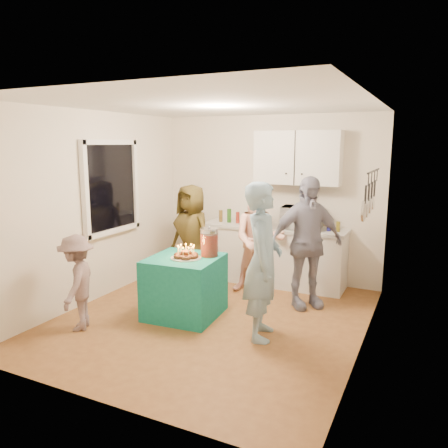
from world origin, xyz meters
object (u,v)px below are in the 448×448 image
at_px(counter, 273,256).
at_px(party_table, 185,286).
at_px(punch_jar, 209,243).
at_px(microwave, 302,218).
at_px(woman_back_left, 191,236).
at_px(child_near_left, 77,283).
at_px(woman_back_center, 259,240).
at_px(man_birthday, 263,261).
at_px(woman_back_right, 306,243).

bearing_deg(counter, party_table, -108.10).
height_order(counter, punch_jar, punch_jar).
height_order(microwave, woman_back_left, woman_back_left).
bearing_deg(child_near_left, woman_back_center, 119.14).
bearing_deg(man_birthday, counter, -0.08).
distance_m(punch_jar, woman_back_left, 1.19).
distance_m(microwave, man_birthday, 1.91).
distance_m(counter, woman_back_center, 0.61).
bearing_deg(woman_back_left, microwave, 39.63).
height_order(punch_jar, woman_back_right, woman_back_right).
bearing_deg(party_table, microwave, 60.03).
bearing_deg(counter, punch_jar, -101.50).
distance_m(counter, woman_back_right, 1.14).
distance_m(woman_back_right, child_near_left, 2.90).
bearing_deg(woman_back_right, woman_back_left, 134.95).
distance_m(counter, woman_back_left, 1.31).
distance_m(man_birthday, woman_back_left, 2.05).
distance_m(counter, party_table, 1.83).
xyz_separation_m(party_table, woman_back_left, (-0.52, 1.09, 0.40)).
bearing_deg(microwave, woman_back_right, -75.50).
height_order(microwave, woman_back_center, woman_back_center).
xyz_separation_m(party_table, punch_jar, (0.25, 0.20, 0.55)).
height_order(party_table, woman_back_left, woman_back_left).
bearing_deg(party_table, woman_back_left, 115.58).
height_order(party_table, man_birthday, man_birthday).
bearing_deg(party_table, child_near_left, -135.62).
height_order(counter, man_birthday, man_birthday).
bearing_deg(counter, microwave, 0.00).
relative_size(counter, woman_back_left, 1.41).
bearing_deg(woman_back_right, counter, 91.91).
xyz_separation_m(woman_back_center, woman_back_right, (0.77, -0.27, 0.09)).
xyz_separation_m(counter, woman_back_right, (0.72, -0.76, 0.45)).
bearing_deg(man_birthday, party_table, 66.02).
bearing_deg(counter, woman_back_right, -46.79).
relative_size(woman_back_left, child_near_left, 1.38).
distance_m(man_birthday, woman_back_center, 1.52).
bearing_deg(woman_back_right, party_table, 175.85).
xyz_separation_m(microwave, woman_back_left, (-1.52, -0.64, -0.29)).
xyz_separation_m(woman_back_right, child_near_left, (-2.20, -1.87, -0.31)).
relative_size(woman_back_left, woman_back_right, 0.89).
height_order(punch_jar, man_birthday, man_birthday).
relative_size(microwave, woman_back_left, 0.38).
xyz_separation_m(counter, punch_jar, (-0.31, -1.54, 0.50)).
distance_m(punch_jar, woman_back_center, 1.09).
relative_size(counter, man_birthday, 1.25).
distance_m(microwave, woman_back_center, 0.75).
height_order(microwave, child_near_left, microwave).
height_order(man_birthday, woman_back_left, man_birthday).
distance_m(party_table, man_birthday, 1.22).
xyz_separation_m(microwave, woman_back_center, (-0.49, -0.49, -0.29)).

